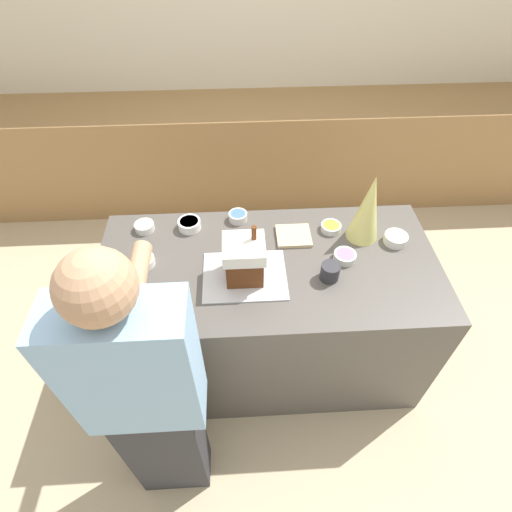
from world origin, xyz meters
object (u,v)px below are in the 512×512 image
object	(u,v)px
candy_bowl_near_tray_right	(331,227)
mug	(330,272)
candy_bowl_far_right	(189,224)
candy_bowl_beside_tree	(238,216)
candy_bowl_front_corner	(345,256)
candy_bowl_behind_tray	(396,238)
gingerbread_house	(244,259)
candy_bowl_far_left	(143,261)
decorative_tree	(368,208)
baking_tray	(245,276)
cookbook	(294,236)
candy_bowl_center_rear	(144,226)
person	(149,400)

from	to	relation	value
candy_bowl_near_tray_right	mug	distance (m)	0.36
candy_bowl_far_right	candy_bowl_beside_tree	size ratio (longest dim) A/B	1.19
candy_bowl_front_corner	candy_bowl_behind_tray	xyz separation A→B (m)	(0.30, 0.11, 0.00)
candy_bowl_far_right	gingerbread_house	bearing A→B (deg)	-51.90
candy_bowl_far_right	candy_bowl_far_left	size ratio (longest dim) A/B	1.04
gingerbread_house	candy_bowl_behind_tray	world-z (taller)	gingerbread_house
candy_bowl_behind_tray	candy_bowl_far_left	bearing A→B (deg)	-176.21
candy_bowl_far_left	candy_bowl_front_corner	size ratio (longest dim) A/B	1.05
decorative_tree	candy_bowl_far_left	distance (m)	1.18
gingerbread_house	baking_tray	bearing A→B (deg)	-148.62
decorative_tree	cookbook	distance (m)	0.42
baking_tray	decorative_tree	world-z (taller)	decorative_tree
candy_bowl_beside_tree	cookbook	world-z (taller)	candy_bowl_beside_tree
candy_bowl_far_right	candy_bowl_far_left	bearing A→B (deg)	-130.01
candy_bowl_far_left	candy_bowl_behind_tray	distance (m)	1.33
gingerbread_house	candy_bowl_center_rear	world-z (taller)	gingerbread_house
cookbook	mug	distance (m)	0.33
candy_bowl_far_right	mug	distance (m)	0.82
mug	person	world-z (taller)	person
candy_bowl_beside_tree	person	bearing A→B (deg)	-109.99
candy_bowl_beside_tree	person	world-z (taller)	person
decorative_tree	candy_bowl_beside_tree	size ratio (longest dim) A/B	3.72
candy_bowl_near_tray_right	candy_bowl_center_rear	xyz separation A→B (m)	(-1.03, 0.06, 0.00)
baking_tray	candy_bowl_beside_tree	world-z (taller)	candy_bowl_beside_tree
candy_bowl_beside_tree	baking_tray	bearing A→B (deg)	-87.07
decorative_tree	candy_bowl_center_rear	distance (m)	1.21
candy_bowl_front_corner	candy_bowl_behind_tray	size ratio (longest dim) A/B	0.93
cookbook	mug	xyz separation A→B (m)	(0.14, -0.30, 0.03)
decorative_tree	person	xyz separation A→B (m)	(-1.05, -0.87, -0.21)
baking_tray	person	world-z (taller)	person
candy_bowl_near_tray_right	mug	bearing A→B (deg)	-101.87
candy_bowl_behind_tray	cookbook	size ratio (longest dim) A/B	0.67
decorative_tree	candy_bowl_behind_tray	distance (m)	0.25
candy_bowl_center_rear	person	xyz separation A→B (m)	(0.14, -0.98, -0.04)
gingerbread_house	decorative_tree	xyz separation A→B (m)	(0.65, 0.26, 0.07)
candy_bowl_center_rear	decorative_tree	bearing A→B (deg)	-5.61
cookbook	mug	bearing A→B (deg)	-64.99
baking_tray	candy_bowl_near_tray_right	xyz separation A→B (m)	(0.49, 0.31, 0.02)
decorative_tree	candy_bowl_far_right	bearing A→B (deg)	172.96
candy_bowl_center_rear	mug	bearing A→B (deg)	-23.06
gingerbread_house	person	bearing A→B (deg)	-123.25
decorative_tree	candy_bowl_behind_tray	bearing A→B (deg)	-19.24
mug	cookbook	bearing A→B (deg)	115.01
candy_bowl_near_tray_right	person	distance (m)	1.28
gingerbread_house	candy_bowl_front_corner	xyz separation A→B (m)	(0.52, 0.09, -0.10)
candy_bowl_behind_tray	candy_bowl_beside_tree	bearing A→B (deg)	164.76
decorative_tree	candy_bowl_near_tray_right	distance (m)	0.24
baking_tray	candy_bowl_front_corner	world-z (taller)	candy_bowl_front_corner
person	candy_bowl_beside_tree	bearing A→B (deg)	70.01
candy_bowl_far_right	mug	xyz separation A→B (m)	(0.71, -0.41, 0.02)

